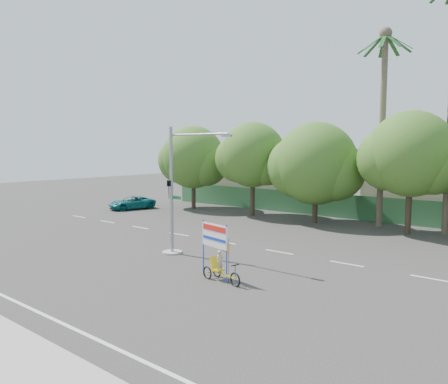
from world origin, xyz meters
The scene contains 11 objects.
ground centered at (0.00, 0.00, 0.00)m, with size 120.00×120.00×0.00m, color #33302D.
fence centered at (0.00, 21.50, 1.00)m, with size 38.00×0.08×2.00m, color #336B3D.
building_left centered at (-10.00, 26.00, 2.00)m, with size 12.00×8.00×4.00m, color beige.
tree_far_left centered at (-14.05, 18.00, 4.76)m, with size 7.14×6.00×7.96m.
tree_left centered at (-7.05, 18.00, 5.06)m, with size 6.66×5.60×8.07m.
tree_center centered at (-1.05, 18.00, 4.47)m, with size 7.62×6.40×7.85m.
tree_right centered at (5.95, 18.00, 5.24)m, with size 6.90×5.80×8.36m.
palm_short centered at (3.50, 19.50, 8.86)m, with size 3.73×3.79×14.45m.
traffic_signal centered at (-2.20, 3.98, 2.92)m, with size 4.72×1.10×7.00m.
trike_billboard centered at (2.67, 1.82, 1.05)m, with size 2.62×0.92×2.62m.
pickup_truck centered at (-18.21, 13.85, 0.61)m, with size 2.03×4.40×1.22m, color #0E6767.
Camera 1 is at (14.84, -12.68, 5.86)m, focal length 35.00 mm.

